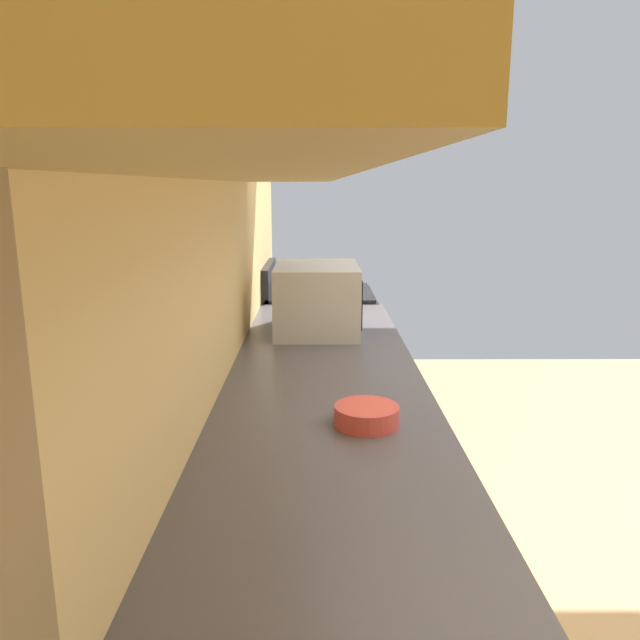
# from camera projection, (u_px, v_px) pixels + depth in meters

# --- Properties ---
(wall_back) EXTENTS (4.40, 0.12, 2.83)m
(wall_back) POSITION_uv_depth(u_px,v_px,m) (197.00, 230.00, 1.79)
(wall_back) COLOR #EEC67A
(wall_back) RESTS_ON ground_plane
(counter_run) EXTENTS (3.48, 0.67, 0.92)m
(counter_run) POSITION_uv_depth(u_px,v_px,m) (324.00, 596.00, 1.62)
(counter_run) COLOR #D6C16C
(counter_run) RESTS_ON ground_plane
(upper_cabinets) EXTENTS (2.47, 0.35, 0.57)m
(upper_cabinets) POSITION_uv_depth(u_px,v_px,m) (260.00, 45.00, 1.31)
(upper_cabinets) COLOR #D8BB6B
(oven_range) EXTENTS (0.63, 0.65, 1.10)m
(oven_range) POSITION_uv_depth(u_px,v_px,m) (320.00, 367.00, 3.61)
(oven_range) COLOR black
(oven_range) RESTS_ON ground_plane
(microwave) EXTENTS (0.47, 0.36, 0.29)m
(microwave) POSITION_uv_depth(u_px,v_px,m) (317.00, 298.00, 2.60)
(microwave) COLOR #B7BABF
(microwave) RESTS_ON counter_run
(bowl) EXTENTS (0.17, 0.17, 0.05)m
(bowl) POSITION_uv_depth(u_px,v_px,m) (367.00, 414.00, 1.59)
(bowl) COLOR #D84C47
(bowl) RESTS_ON counter_run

